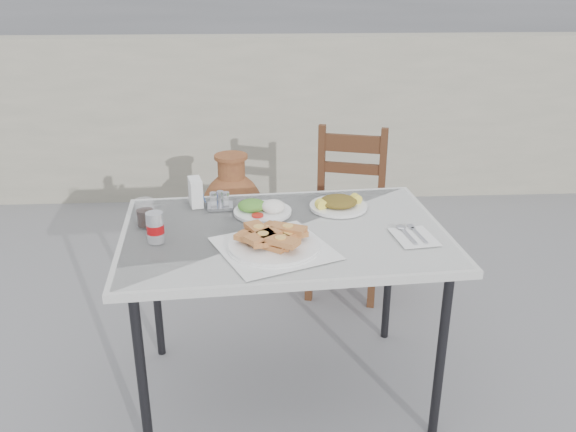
{
  "coord_description": "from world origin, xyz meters",
  "views": [
    {
      "loc": [
        -0.17,
        -1.99,
        1.67
      ],
      "look_at": [
        -0.05,
        0.17,
        0.78
      ],
      "focal_mm": 38.0,
      "sensor_mm": 36.0,
      "label": 1
    }
  ],
  "objects": [
    {
      "name": "napkin_holder",
      "position": [
        -0.42,
        0.39,
        0.8
      ],
      "size": [
        0.08,
        0.1,
        0.12
      ],
      "rotation": [
        0.0,
        0.0,
        0.23
      ],
      "color": "silver",
      "rests_on": "cafe_table"
    },
    {
      "name": "cutlery_napkin",
      "position": [
        0.4,
        0.03,
        0.75
      ],
      "size": [
        0.17,
        0.2,
        0.01
      ],
      "rotation": [
        0.0,
        0.0,
        0.14
      ],
      "color": "silver",
      "rests_on": "cafe_table"
    },
    {
      "name": "cola_glass",
      "position": [
        -0.6,
        0.19,
        0.79
      ],
      "size": [
        0.07,
        0.07,
        0.1
      ],
      "color": "white",
      "rests_on": "cafe_table"
    },
    {
      "name": "terracotta_urn",
      "position": [
        -0.32,
        1.4,
        0.3
      ],
      "size": [
        0.38,
        0.38,
        0.65
      ],
      "color": "brown",
      "rests_on": "ground"
    },
    {
      "name": "salad_chopped_plate",
      "position": [
        0.16,
        0.32,
        0.76
      ],
      "size": [
        0.24,
        0.24,
        0.05
      ],
      "color": "white",
      "rests_on": "cafe_table"
    },
    {
      "name": "soda_can",
      "position": [
        -0.54,
        0.03,
        0.8
      ],
      "size": [
        0.06,
        0.06,
        0.11
      ],
      "color": "silver",
      "rests_on": "cafe_table"
    },
    {
      "name": "chair",
      "position": [
        0.31,
        1.01,
        0.45
      ],
      "size": [
        0.48,
        0.48,
        0.88
      ],
      "rotation": [
        0.0,
        0.0,
        -0.28
      ],
      "color": "#3A1C10",
      "rests_on": "ground"
    },
    {
      "name": "ground",
      "position": [
        0.0,
        0.0,
        0.0
      ],
      "size": [
        80.0,
        80.0,
        0.0
      ],
      "primitive_type": "plane",
      "color": "slate",
      "rests_on": "ground"
    },
    {
      "name": "pide_plate",
      "position": [
        -0.12,
        -0.05,
        0.78
      ],
      "size": [
        0.48,
        0.48,
        0.08
      ],
      "rotation": [
        0.0,
        0.0,
        0.4
      ],
      "color": "silver",
      "rests_on": "cafe_table"
    },
    {
      "name": "cafe_table",
      "position": [
        -0.07,
        0.12,
        0.69
      ],
      "size": [
        1.28,
        0.92,
        0.74
      ],
      "rotation": [
        0.0,
        0.0,
        0.08
      ],
      "color": "black",
      "rests_on": "ground"
    },
    {
      "name": "condiment_caddy",
      "position": [
        -0.32,
        0.35,
        0.77
      ],
      "size": [
        0.11,
        0.09,
        0.07
      ],
      "rotation": [
        0.0,
        0.0,
        0.06
      ],
      "color": "silver",
      "rests_on": "cafe_table"
    },
    {
      "name": "salad_rice_plate",
      "position": [
        -0.15,
        0.28,
        0.76
      ],
      "size": [
        0.23,
        0.23,
        0.06
      ],
      "color": "white",
      "rests_on": "cafe_table"
    },
    {
      "name": "back_wall",
      "position": [
        0.0,
        2.5,
        0.6
      ],
      "size": [
        6.0,
        0.25,
        1.2
      ],
      "primitive_type": "cube",
      "color": "#A29B87",
      "rests_on": "ground"
    }
  ]
}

